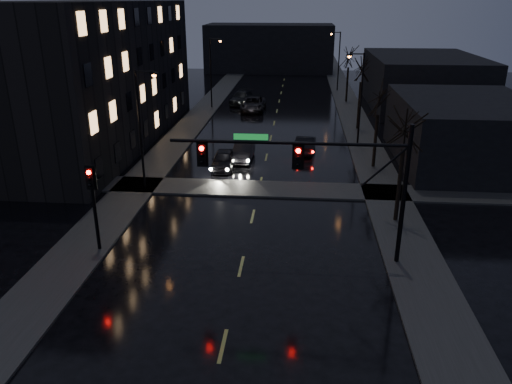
% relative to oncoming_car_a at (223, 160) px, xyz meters
% --- Properties ---
extents(ground, '(160.00, 160.00, 0.00)m').
position_rel_oncoming_car_a_xyz_m(ground, '(3.07, -22.82, -0.69)').
color(ground, black).
rests_on(ground, ground).
extents(sidewalk_left, '(3.00, 140.00, 0.12)m').
position_rel_oncoming_car_a_xyz_m(sidewalk_left, '(-5.43, 12.18, -0.63)').
color(sidewalk_left, '#2D2D2B').
rests_on(sidewalk_left, ground).
extents(sidewalk_right, '(3.00, 140.00, 0.12)m').
position_rel_oncoming_car_a_xyz_m(sidewalk_right, '(11.57, 12.18, -0.63)').
color(sidewalk_right, '#2D2D2B').
rests_on(sidewalk_right, ground).
extents(sidewalk_cross, '(40.00, 3.00, 0.12)m').
position_rel_oncoming_car_a_xyz_m(sidewalk_cross, '(3.07, -4.32, -0.63)').
color(sidewalk_cross, '#2D2D2B').
rests_on(sidewalk_cross, ground).
extents(apartment_block, '(12.00, 30.00, 12.00)m').
position_rel_oncoming_car_a_xyz_m(apartment_block, '(-13.43, 7.18, 5.31)').
color(apartment_block, black).
rests_on(apartment_block, ground).
extents(commercial_right_near, '(10.00, 14.00, 5.00)m').
position_rel_oncoming_car_a_xyz_m(commercial_right_near, '(18.57, 3.18, 1.81)').
color(commercial_right_near, black).
rests_on(commercial_right_near, ground).
extents(commercial_right_far, '(12.00, 18.00, 6.00)m').
position_rel_oncoming_car_a_xyz_m(commercial_right_far, '(20.07, 25.18, 2.31)').
color(commercial_right_far, black).
rests_on(commercial_right_far, ground).
extents(far_block, '(22.00, 10.00, 8.00)m').
position_rel_oncoming_car_a_xyz_m(far_block, '(0.07, 55.18, 3.31)').
color(far_block, black).
rests_on(far_block, ground).
extents(signal_mast, '(11.11, 0.41, 7.00)m').
position_rel_oncoming_car_a_xyz_m(signal_mast, '(6.92, -13.82, 4.17)').
color(signal_mast, black).
rests_on(signal_mast, ground).
extents(signal_pole_left, '(0.35, 0.41, 4.53)m').
position_rel_oncoming_car_a_xyz_m(signal_pole_left, '(-4.43, -13.82, 2.32)').
color(signal_pole_left, black).
rests_on(signal_pole_left, ground).
extents(tree_near, '(3.52, 3.52, 8.08)m').
position_rel_oncoming_car_a_xyz_m(tree_near, '(11.47, -8.82, 5.52)').
color(tree_near, black).
rests_on(tree_near, ground).
extents(tree_mid_a, '(3.30, 3.30, 7.58)m').
position_rel_oncoming_car_a_xyz_m(tree_mid_a, '(11.47, 1.18, 5.13)').
color(tree_mid_a, black).
rests_on(tree_mid_a, ground).
extents(tree_mid_b, '(3.74, 3.74, 8.59)m').
position_rel_oncoming_car_a_xyz_m(tree_mid_b, '(11.47, 13.18, 5.92)').
color(tree_mid_b, black).
rests_on(tree_mid_b, ground).
extents(tree_far, '(3.43, 3.43, 7.88)m').
position_rel_oncoming_car_a_xyz_m(tree_far, '(11.47, 27.18, 5.37)').
color(tree_far, black).
rests_on(tree_far, ground).
extents(streetlight_l_near, '(1.53, 0.28, 8.00)m').
position_rel_oncoming_car_a_xyz_m(streetlight_l_near, '(-4.51, -4.82, 4.08)').
color(streetlight_l_near, black).
rests_on(streetlight_l_near, ground).
extents(streetlight_l_far, '(1.53, 0.28, 8.00)m').
position_rel_oncoming_car_a_xyz_m(streetlight_l_far, '(-4.51, 22.18, 4.08)').
color(streetlight_l_far, black).
rests_on(streetlight_l_far, ground).
extents(streetlight_r_mid, '(1.53, 0.28, 8.00)m').
position_rel_oncoming_car_a_xyz_m(streetlight_r_mid, '(10.66, 7.18, 4.08)').
color(streetlight_r_mid, black).
rests_on(streetlight_r_mid, ground).
extents(streetlight_r_far, '(1.53, 0.28, 8.00)m').
position_rel_oncoming_car_a_xyz_m(streetlight_r_far, '(10.66, 35.18, 4.08)').
color(streetlight_r_far, black).
rests_on(streetlight_r_far, ground).
extents(oncoming_car_a, '(1.78, 4.13, 1.39)m').
position_rel_oncoming_car_a_xyz_m(oncoming_car_a, '(0.00, 0.00, 0.00)').
color(oncoming_car_a, black).
rests_on(oncoming_car_a, ground).
extents(oncoming_car_b, '(1.56, 4.21, 1.37)m').
position_rel_oncoming_car_a_xyz_m(oncoming_car_b, '(1.27, 2.23, -0.01)').
color(oncoming_car_b, black).
rests_on(oncoming_car_b, ground).
extents(oncoming_car_c, '(2.66, 5.65, 1.56)m').
position_rel_oncoming_car_a_xyz_m(oncoming_car_c, '(0.33, 21.24, 0.09)').
color(oncoming_car_c, black).
rests_on(oncoming_car_c, ground).
extents(oncoming_car_d, '(2.76, 5.54, 1.54)m').
position_rel_oncoming_car_a_xyz_m(oncoming_car_d, '(-1.49, 24.92, 0.08)').
color(oncoming_car_d, black).
rests_on(oncoming_car_d, ground).
extents(lead_car, '(1.89, 4.40, 1.41)m').
position_rel_oncoming_car_a_xyz_m(lead_car, '(6.25, 4.85, 0.01)').
color(lead_car, black).
rests_on(lead_car, ground).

